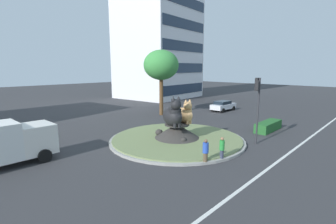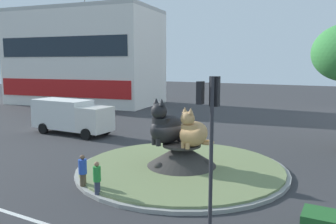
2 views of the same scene
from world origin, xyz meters
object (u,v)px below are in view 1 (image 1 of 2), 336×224
object	(u,v)px
broadleaf_tree_behind_island	(161,65)
pedestrian_green_shirt	(222,148)
office_tower	(158,17)
traffic_light_mast	(257,96)
pedestrian_blue_shirt	(206,151)
sedan_on_far_lane	(223,106)
cat_statue_black	(173,115)
cat_statue_calico	(185,114)

from	to	relation	value
broadleaf_tree_behind_island	pedestrian_green_shirt	distance (m)	18.08
office_tower	traffic_light_mast	bearing A→B (deg)	-127.67
traffic_light_mast	pedestrian_green_shirt	bearing A→B (deg)	91.03
office_tower	pedestrian_blue_shirt	xyz separation A→B (m)	(-24.61, -29.08, -15.53)
broadleaf_tree_behind_island	pedestrian_blue_shirt	size ratio (longest dim) A/B	5.07
broadleaf_tree_behind_island	sedan_on_far_lane	world-z (taller)	broadleaf_tree_behind_island
office_tower	pedestrian_green_shirt	xyz separation A→B (m)	(-23.36, -29.54, -15.53)
pedestrian_blue_shirt	sedan_on_far_lane	world-z (taller)	pedestrian_blue_shirt
cat_statue_black	cat_statue_calico	bearing A→B (deg)	112.93
broadleaf_tree_behind_island	pedestrian_blue_shirt	world-z (taller)	broadleaf_tree_behind_island
office_tower	pedestrian_green_shirt	distance (m)	40.74
broadleaf_tree_behind_island	office_tower	bearing A→B (deg)	46.08
office_tower	cat_statue_black	bearing A→B (deg)	-138.87
pedestrian_green_shirt	sedan_on_far_lane	bearing A→B (deg)	104.35
cat_statue_calico	traffic_light_mast	xyz separation A→B (m)	(2.98, -5.02, 1.69)
cat_statue_black	pedestrian_blue_shirt	world-z (taller)	cat_statue_black
cat_statue_calico	sedan_on_far_lane	xyz separation A→B (m)	(15.14, 5.22, -1.48)
pedestrian_blue_shirt	office_tower	bearing A→B (deg)	142.66
office_tower	sedan_on_far_lane	distance (m)	25.51
traffic_light_mast	sedan_on_far_lane	size ratio (longest dim) A/B	1.26
sedan_on_far_lane	pedestrian_blue_shirt	bearing A→B (deg)	-151.04
cat_statue_black	traffic_light_mast	xyz separation A→B (m)	(4.57, -4.97, 1.55)
office_tower	broadleaf_tree_behind_island	size ratio (longest dim) A/B	3.87
office_tower	pedestrian_green_shirt	world-z (taller)	office_tower
cat_statue_calico	sedan_on_far_lane	size ratio (longest dim) A/B	0.51
office_tower	pedestrian_blue_shirt	world-z (taller)	office_tower
cat_statue_calico	pedestrian_green_shirt	xyz separation A→B (m)	(-2.25, -5.06, -1.39)
cat_statue_black	pedestrian_blue_shirt	distance (m)	5.16
traffic_light_mast	pedestrian_green_shirt	xyz separation A→B (m)	(-5.22, -0.04, -3.08)
traffic_light_mast	sedan_on_far_lane	distance (m)	16.22
office_tower	broadleaf_tree_behind_island	xyz separation A→B (m)	(-14.35, -14.91, -9.91)
broadleaf_tree_behind_island	sedan_on_far_lane	xyz separation A→B (m)	(8.38, -4.36, -5.72)
cat_statue_calico	pedestrian_blue_shirt	distance (m)	5.94
cat_statue_black	sedan_on_far_lane	xyz separation A→B (m)	(16.73, 5.27, -1.63)
pedestrian_blue_shirt	cat_statue_calico	bearing A→B (deg)	145.65
office_tower	sedan_on_far_lane	world-z (taller)	office_tower
office_tower	sedan_on_far_lane	size ratio (longest dim) A/B	7.59
pedestrian_green_shirt	sedan_on_far_lane	xyz separation A→B (m)	(17.39, 10.27, -0.09)
pedestrian_green_shirt	sedan_on_far_lane	distance (m)	20.20
cat_statue_black	cat_statue_calico	distance (m)	1.60
pedestrian_green_shirt	pedestrian_blue_shirt	size ratio (longest dim) A/B	0.99
traffic_light_mast	broadleaf_tree_behind_island	xyz separation A→B (m)	(3.79, 14.60, 2.54)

